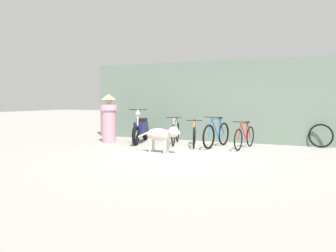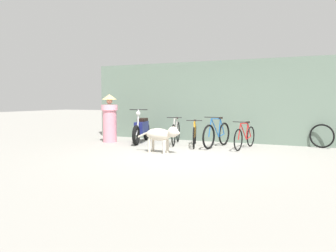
{
  "view_description": "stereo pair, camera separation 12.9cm",
  "coord_description": "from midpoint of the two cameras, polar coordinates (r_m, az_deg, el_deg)",
  "views": [
    {
      "loc": [
        2.76,
        -7.57,
        1.4
      ],
      "look_at": [
        -0.9,
        1.04,
        0.65
      ],
      "focal_mm": 35.0,
      "sensor_mm": 36.0,
      "label": 1
    },
    {
      "loc": [
        2.88,
        -7.52,
        1.4
      ],
      "look_at": [
        -0.9,
        1.04,
        0.65
      ],
      "focal_mm": 35.0,
      "sensor_mm": 36.0,
      "label": 2
    }
  ],
  "objects": [
    {
      "name": "spare_tire_left",
      "position": [
        10.53,
        25.53,
        -1.58
      ],
      "size": [
        0.69,
        0.25,
        0.7
      ],
      "rotation": [
        0.0,
        0.0,
        -0.29
      ],
      "color": "black",
      "rests_on": "ground"
    },
    {
      "name": "ground_plane",
      "position": [
        8.18,
        3.3,
        -5.28
      ],
      "size": [
        60.0,
        60.0,
        0.0
      ],
      "primitive_type": "plane",
      "color": "gray"
    },
    {
      "name": "motorcycle",
      "position": [
        10.76,
        -4.3,
        -0.54
      ],
      "size": [
        0.68,
        1.97,
        1.11
      ],
      "rotation": [
        0.0,
        0.0,
        -1.32
      ],
      "color": "black",
      "rests_on": "ground"
    },
    {
      "name": "shop_wall_back",
      "position": [
        11.1,
        9.13,
        4.23
      ],
      "size": [
        9.25,
        0.2,
        2.69
      ],
      "color": "slate",
      "rests_on": "ground"
    },
    {
      "name": "bicycle_2",
      "position": [
        9.8,
        8.87,
        -1.5
      ],
      "size": [
        0.49,
        1.68,
        0.91
      ],
      "rotation": [
        0.0,
        0.0,
        -1.77
      ],
      "color": "black",
      "rests_on": "ground"
    },
    {
      "name": "person_in_robes",
      "position": [
        10.98,
        -9.8,
        1.45
      ],
      "size": [
        0.76,
        0.76,
        1.58
      ],
      "rotation": [
        0.0,
        0.0,
        2.45
      ],
      "color": "pink",
      "rests_on": "ground"
    },
    {
      "name": "bicycle_0",
      "position": [
        10.39,
        1.74,
        -1.15
      ],
      "size": [
        0.56,
        1.69,
        0.87
      ],
      "rotation": [
        0.0,
        0.0,
        -1.31
      ],
      "color": "black",
      "rests_on": "ground"
    },
    {
      "name": "bicycle_3",
      "position": [
        9.65,
        13.61,
        -1.88
      ],
      "size": [
        0.46,
        1.6,
        0.8
      ],
      "rotation": [
        0.0,
        0.0,
        -1.74
      ],
      "color": "black",
      "rests_on": "ground"
    },
    {
      "name": "stray_dog",
      "position": [
        8.63,
        -0.74,
        -1.54
      ],
      "size": [
        1.31,
        0.42,
        0.71
      ],
      "rotation": [
        0.0,
        0.0,
        6.16
      ],
      "color": "beige",
      "rests_on": "ground"
    },
    {
      "name": "bicycle_1",
      "position": [
        9.98,
        5.03,
        -1.55
      ],
      "size": [
        0.61,
        1.66,
        0.81
      ],
      "rotation": [
        0.0,
        0.0,
        -1.27
      ],
      "color": "black",
      "rests_on": "ground"
    }
  ]
}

